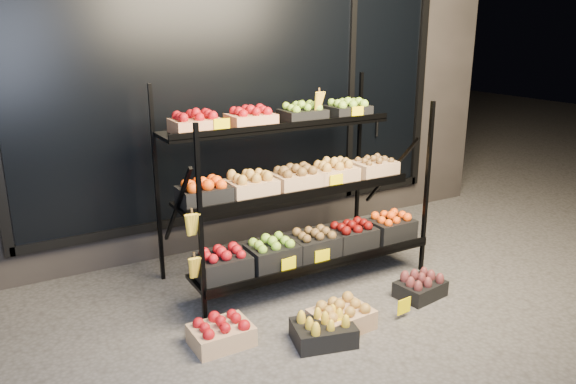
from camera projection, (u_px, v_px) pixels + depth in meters
ground at (338, 306)px, 4.36m from camera, size 24.00×24.00×0.00m
building at (204, 58)px, 6.00m from camera, size 6.00×2.08×3.50m
display_rack at (297, 190)px, 4.63m from camera, size 2.18×1.02×1.66m
tag_floor_a at (340, 331)px, 3.89m from camera, size 0.13×0.01×0.12m
tag_floor_b at (404, 311)px, 4.17m from camera, size 0.13×0.01×0.12m
floor_crate_left at (221, 332)px, 3.82m from camera, size 0.41×0.30×0.20m
floor_crate_midleft at (323, 329)px, 3.85m from camera, size 0.47×0.40×0.21m
floor_crate_midright at (341, 316)px, 4.02m from camera, size 0.44×0.34×0.21m
floor_crate_right at (420, 286)px, 4.49m from camera, size 0.41×0.33×0.19m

